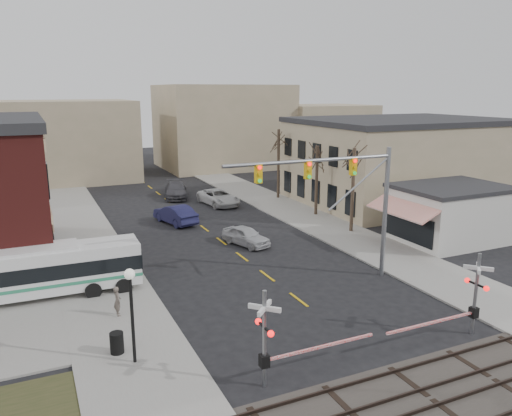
{
  "coord_description": "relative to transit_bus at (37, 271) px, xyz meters",
  "views": [
    {
      "loc": [
        -12.81,
        -20.28,
        11.28
      ],
      "look_at": [
        0.87,
        9.54,
        3.5
      ],
      "focal_mm": 35.0,
      "sensor_mm": 36.0,
      "label": 1
    }
  ],
  "objects": [
    {
      "name": "sidewalk_west",
      "position": [
        3.46,
        11.86,
        -1.55
      ],
      "size": [
        5.0,
        60.0,
        0.12
      ],
      "primitive_type": "cube",
      "color": "gray",
      "rests_on": "ground"
    },
    {
      "name": "rail_tracks",
      "position": [
        12.96,
        -16.14,
        -1.49
      ],
      "size": [
        160.0,
        3.91,
        0.14
      ],
      "color": "#2D231E",
      "rests_on": "ground"
    },
    {
      "name": "ground",
      "position": [
        12.96,
        -8.14,
        -1.61
      ],
      "size": [
        160.0,
        160.0,
        0.0
      ],
      "primitive_type": "plane",
      "color": "black",
      "rests_on": "ground"
    },
    {
      "name": "tree_east_b",
      "position": [
        23.76,
        9.86,
        1.66
      ],
      "size": [
        0.28,
        0.28,
        6.3
      ],
      "color": "#382B21",
      "rests_on": "sidewalk_east"
    },
    {
      "name": "pedestrian_far",
      "position": [
        2.33,
        0.01,
        -0.59
      ],
      "size": [
        1.09,
        1.11,
        1.81
      ],
      "primitive_type": "imported",
      "rotation": [
        0.0,
        0.0,
        0.85
      ],
      "color": "#303154",
      "rests_on": "sidewalk_west"
    },
    {
      "name": "awning_shop",
      "position": [
        28.93,
        -1.14,
        0.55
      ],
      "size": [
        9.74,
        6.2,
        4.3
      ],
      "color": "beige",
      "rests_on": "ground"
    },
    {
      "name": "car_c",
      "position": [
        17.14,
        17.67,
        -0.84
      ],
      "size": [
        3.24,
        5.84,
        1.55
      ],
      "primitive_type": "imported",
      "rotation": [
        0.0,
        0.0,
        0.12
      ],
      "color": "#B9B9B9",
      "rests_on": "ground"
    },
    {
      "name": "transit_bus",
      "position": [
        0.0,
        0.0,
        0.0
      ],
      "size": [
        11.03,
        2.69,
        2.82
      ],
      "color": "silver",
      "rests_on": "ground"
    },
    {
      "name": "sidewalk_east",
      "position": [
        22.46,
        11.86,
        -1.55
      ],
      "size": [
        5.0,
        60.0,
        0.12
      ],
      "primitive_type": "cube",
      "color": "gray",
      "rests_on": "ground"
    },
    {
      "name": "street_lamp",
      "position": [
        3.41,
        -9.06,
        1.49
      ],
      "size": [
        0.44,
        0.44,
        4.14
      ],
      "color": "black",
      "rests_on": "sidewalk_west"
    },
    {
      "name": "ballast_strip",
      "position": [
        12.96,
        -16.14,
        -1.58
      ],
      "size": [
        160.0,
        5.0,
        0.06
      ],
      "primitive_type": "cube",
      "color": "#332D28",
      "rests_on": "ground"
    },
    {
      "name": "rr_crossing_west",
      "position": [
        8.11,
        -12.77,
        0.36
      ],
      "size": [
        5.6,
        1.36,
        4.0
      ],
      "color": "gray",
      "rests_on": "ground"
    },
    {
      "name": "tree_east_c",
      "position": [
        23.96,
        17.86,
        2.11
      ],
      "size": [
        0.28,
        0.28,
        7.2
      ],
      "color": "#382B21",
      "rests_on": "sidewalk_east"
    },
    {
      "name": "car_d",
      "position": [
        14.21,
        22.87,
        -0.79
      ],
      "size": [
        3.65,
        6.05,
        1.64
      ],
      "primitive_type": "imported",
      "rotation": [
        0.0,
        0.0,
        -0.26
      ],
      "color": "#403F44",
      "rests_on": "ground"
    },
    {
      "name": "trash_bin",
      "position": [
        2.87,
        -7.99,
        -1.03
      ],
      "size": [
        0.6,
        0.6,
        0.94
      ],
      "primitive_type": "cylinder",
      "color": "black",
      "rests_on": "sidewalk_west"
    },
    {
      "name": "rr_crossing_east",
      "position": [
        18.07,
        -12.99,
        0.36
      ],
      "size": [
        5.6,
        1.36,
        4.0
      ],
      "color": "gray",
      "rests_on": "ground"
    },
    {
      "name": "tree_east_a",
      "position": [
        23.46,
        3.86,
        1.88
      ],
      "size": [
        0.28,
        0.28,
        6.75
      ],
      "color": "#382B21",
      "rests_on": "sidewalk_east"
    },
    {
      "name": "pedestrian_near",
      "position": [
        3.54,
        -4.2,
        -0.72
      ],
      "size": [
        0.41,
        0.59,
        1.54
      ],
      "primitive_type": "imported",
      "rotation": [
        0.0,
        0.0,
        1.65
      ],
      "color": "#62574E",
      "rests_on": "sidewalk_west"
    },
    {
      "name": "car_a",
      "position": [
        14.31,
        4.26,
        -0.91
      ],
      "size": [
        2.91,
        4.42,
        1.4
      ],
      "primitive_type": "imported",
      "rotation": [
        0.0,
        0.0,
        0.34
      ],
      "color": "#B4B5B9",
      "rests_on": "ground"
    },
    {
      "name": "car_b",
      "position": [
        11.22,
        12.47,
        -0.79
      ],
      "size": [
        2.92,
        5.26,
        1.64
      ],
      "primitive_type": "imported",
      "rotation": [
        0.0,
        0.0,
        3.39
      ],
      "color": "#18183C",
      "rests_on": "ground"
    },
    {
      "name": "traffic_signal_mast",
      "position": [
        16.65,
        -4.96,
        4.16
      ],
      "size": [
        10.67,
        0.3,
        8.0
      ],
      "color": "gray",
      "rests_on": "ground"
    },
    {
      "name": "tan_building",
      "position": [
        34.96,
        11.86,
        2.65
      ],
      "size": [
        20.3,
        15.3,
        8.5
      ],
      "color": "gray",
      "rests_on": "ground"
    }
  ]
}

